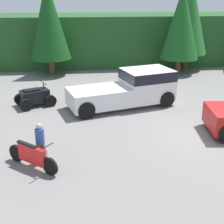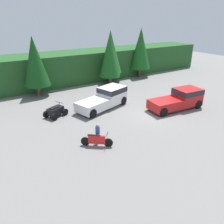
% 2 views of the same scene
% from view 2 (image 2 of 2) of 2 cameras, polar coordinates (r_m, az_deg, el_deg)
% --- Properties ---
extents(ground_plane, '(80.00, 80.00, 0.00)m').
position_cam_2_polar(ground_plane, '(22.27, 10.55, -0.41)').
color(ground_plane, slate).
extents(hillside_backdrop, '(44.00, 6.00, 4.23)m').
position_cam_2_polar(hillside_backdrop, '(34.43, -7.90, 11.93)').
color(hillside_backdrop, '#235123').
rests_on(hillside_backdrop, ground_plane).
extents(tree_left, '(3.09, 3.09, 7.03)m').
position_cam_2_polar(tree_left, '(27.64, -19.51, 12.30)').
color(tree_left, brown).
rests_on(tree_left, ground_plane).
extents(tree_mid_left, '(2.93, 2.93, 6.66)m').
position_cam_2_polar(tree_mid_left, '(30.87, -0.60, 14.23)').
color(tree_mid_left, brown).
rests_on(tree_mid_left, ground_plane).
extents(tree_mid_right, '(3.21, 3.21, 7.29)m').
position_cam_2_polar(tree_mid_right, '(32.64, -0.37, 15.39)').
color(tree_mid_right, brown).
rests_on(tree_mid_right, ground_plane).
extents(tree_right, '(3.28, 3.28, 7.45)m').
position_cam_2_polar(tree_right, '(35.72, 7.45, 16.05)').
color(tree_right, brown).
rests_on(tree_right, ground_plane).
extents(pickup_truck_red, '(6.00, 2.83, 1.99)m').
position_cam_2_polar(pickup_truck_red, '(24.01, 17.30, 3.38)').
color(pickup_truck_red, red).
rests_on(pickup_truck_red, ground_plane).
extents(pickup_truck_second, '(6.25, 3.69, 1.99)m').
position_cam_2_polar(pickup_truck_second, '(23.25, -1.62, 3.83)').
color(pickup_truck_second, white).
rests_on(pickup_truck_second, ground_plane).
extents(dirt_bike, '(1.93, 1.62, 1.14)m').
position_cam_2_polar(dirt_bike, '(16.37, -4.00, -7.39)').
color(dirt_bike, black).
rests_on(dirt_bike, ground_plane).
extents(quad_atv, '(2.43, 2.08, 1.29)m').
position_cam_2_polar(quad_atv, '(21.79, -14.52, 0.16)').
color(quad_atv, black).
rests_on(quad_atv, ground_plane).
extents(rider_person, '(0.47, 0.47, 1.62)m').
position_cam_2_polar(rider_person, '(16.56, -3.77, -5.42)').
color(rider_person, brown).
rests_on(rider_person, ground_plane).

